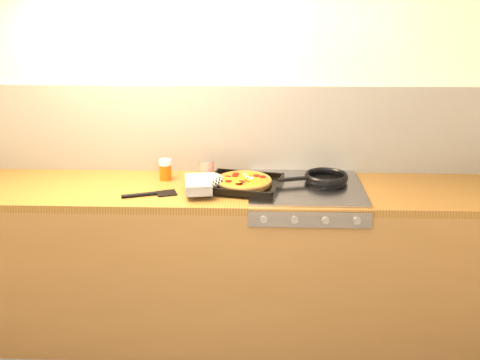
{
  "coord_description": "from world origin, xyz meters",
  "views": [
    {
      "loc": [
        0.2,
        -1.73,
        1.91
      ],
      "look_at": [
        0.1,
        1.08,
        0.95
      ],
      "focal_mm": 42.0,
      "sensor_mm": 36.0,
      "label": 1
    }
  ],
  "objects_px": {
    "pizza_on_tray": "(232,182)",
    "tomato_can": "(207,171)",
    "frying_pan": "(325,178)",
    "juice_glass": "(165,169)"
  },
  "relations": [
    {
      "from": "pizza_on_tray",
      "to": "tomato_can",
      "type": "distance_m",
      "value": 0.21
    },
    {
      "from": "frying_pan",
      "to": "tomato_can",
      "type": "xyz_separation_m",
      "value": [
        -0.65,
        0.05,
        0.02
      ]
    },
    {
      "from": "pizza_on_tray",
      "to": "tomato_can",
      "type": "height_order",
      "value": "tomato_can"
    },
    {
      "from": "tomato_can",
      "to": "juice_glass",
      "type": "distance_m",
      "value": 0.23
    },
    {
      "from": "frying_pan",
      "to": "tomato_can",
      "type": "bearing_deg",
      "value": 175.9
    },
    {
      "from": "tomato_can",
      "to": "juice_glass",
      "type": "bearing_deg",
      "value": 179.29
    },
    {
      "from": "tomato_can",
      "to": "frying_pan",
      "type": "bearing_deg",
      "value": -4.1
    },
    {
      "from": "juice_glass",
      "to": "tomato_can",
      "type": "bearing_deg",
      "value": -0.71
    },
    {
      "from": "pizza_on_tray",
      "to": "tomato_can",
      "type": "bearing_deg",
      "value": 134.51
    },
    {
      "from": "frying_pan",
      "to": "juice_glass",
      "type": "distance_m",
      "value": 0.88
    }
  ]
}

